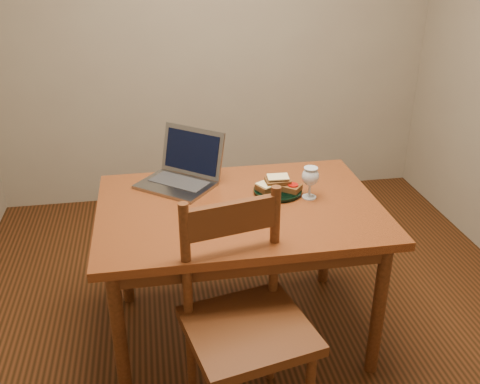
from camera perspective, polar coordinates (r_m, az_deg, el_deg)
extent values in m
cube|color=black|center=(2.96, 1.65, -13.58)|extent=(3.20, 3.20, 0.02)
cube|color=gray|center=(3.92, -2.96, 17.48)|extent=(3.20, 0.02, 2.60)
cube|color=gray|center=(0.97, 22.19, -12.54)|extent=(3.20, 0.02, 2.60)
cube|color=#4B1F0C|center=(2.48, -0.06, -1.84)|extent=(1.30, 0.90, 0.04)
cylinder|color=#361C0B|center=(2.36, -12.70, -15.10)|extent=(0.06, 0.06, 0.70)
cylinder|color=#361C0B|center=(2.53, 14.56, -12.06)|extent=(0.06, 0.06, 0.70)
cylinder|color=#361C0B|center=(2.96, -12.30, -5.73)|extent=(0.06, 0.06, 0.70)
cylinder|color=#361C0B|center=(3.10, 9.22, -3.89)|extent=(0.06, 0.06, 0.70)
cube|color=#361C0B|center=(2.15, 0.89, -14.54)|extent=(0.55, 0.53, 0.04)
cube|color=#361C0B|center=(2.06, -0.94, -2.79)|extent=(0.38, 0.11, 0.13)
cylinder|color=black|center=(2.59, 4.05, 0.10)|extent=(0.23, 0.23, 0.02)
cube|color=slate|center=(2.66, -6.92, 0.70)|extent=(0.43, 0.41, 0.02)
cube|color=slate|center=(2.73, -5.09, 4.35)|extent=(0.32, 0.28, 0.24)
cube|color=black|center=(2.73, -5.09, 4.35)|extent=(0.27, 0.24, 0.19)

